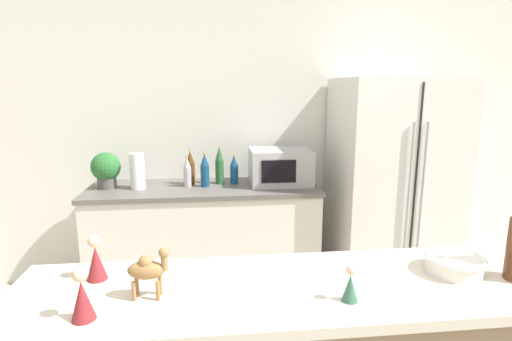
{
  "coord_description": "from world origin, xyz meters",
  "views": [
    {
      "loc": [
        -0.35,
        -0.67,
        1.66
      ],
      "look_at": [
        -0.11,
        1.45,
        1.21
      ],
      "focal_mm": 28.0,
      "sensor_mm": 36.0,
      "label": 1
    }
  ],
  "objects_px": {
    "refrigerator": "(392,187)",
    "back_bottle_4": "(219,165)",
    "back_bottle_2": "(234,170)",
    "wise_man_figurine_crimson": "(350,286)",
    "fruit_bowl": "(454,263)",
    "paper_towel_roll": "(137,171)",
    "microwave": "(280,167)",
    "back_bottle_0": "(187,172)",
    "back_bottle_1": "(205,170)",
    "potted_plant": "(106,169)",
    "camel_figurine": "(148,269)",
    "wise_man_figurine_purple": "(82,297)",
    "back_bottle_3": "(190,168)",
    "wise_man_figurine_blue": "(96,260)"
  },
  "relations": [
    {
      "from": "microwave",
      "to": "camel_figurine",
      "type": "relative_size",
      "value": 2.89
    },
    {
      "from": "camel_figurine",
      "to": "wise_man_figurine_blue",
      "type": "bearing_deg",
      "value": 143.87
    },
    {
      "from": "wise_man_figurine_purple",
      "to": "back_bottle_2",
      "type": "bearing_deg",
      "value": 75.32
    },
    {
      "from": "back_bottle_1",
      "to": "wise_man_figurine_crimson",
      "type": "bearing_deg",
      "value": -76.52
    },
    {
      "from": "back_bottle_3",
      "to": "wise_man_figurine_purple",
      "type": "distance_m",
      "value": 2.09
    },
    {
      "from": "potted_plant",
      "to": "wise_man_figurine_crimson",
      "type": "xyz_separation_m",
      "value": [
        1.23,
        -2.02,
        0.02
      ]
    },
    {
      "from": "microwave",
      "to": "back_bottle_0",
      "type": "relative_size",
      "value": 1.97
    },
    {
      "from": "back_bottle_1",
      "to": "camel_figurine",
      "type": "relative_size",
      "value": 1.63
    },
    {
      "from": "refrigerator",
      "to": "back_bottle_4",
      "type": "height_order",
      "value": "refrigerator"
    },
    {
      "from": "microwave",
      "to": "wise_man_figurine_purple",
      "type": "xyz_separation_m",
      "value": [
        -0.91,
        -2.02,
        0.05
      ]
    },
    {
      "from": "fruit_bowl",
      "to": "wise_man_figurine_blue",
      "type": "distance_m",
      "value": 1.25
    },
    {
      "from": "paper_towel_roll",
      "to": "back_bottle_1",
      "type": "bearing_deg",
      "value": 1.51
    },
    {
      "from": "microwave",
      "to": "back_bottle_2",
      "type": "relative_size",
      "value": 2.01
    },
    {
      "from": "microwave",
      "to": "paper_towel_roll",
      "type": "bearing_deg",
      "value": -177.98
    },
    {
      "from": "refrigerator",
      "to": "paper_towel_roll",
      "type": "relative_size",
      "value": 6.27
    },
    {
      "from": "paper_towel_roll",
      "to": "fruit_bowl",
      "type": "height_order",
      "value": "paper_towel_roll"
    },
    {
      "from": "wise_man_figurine_purple",
      "to": "camel_figurine",
      "type": "bearing_deg",
      "value": 31.6
    },
    {
      "from": "refrigerator",
      "to": "camel_figurine",
      "type": "distance_m",
      "value": 2.46
    },
    {
      "from": "potted_plant",
      "to": "back_bottle_1",
      "type": "height_order",
      "value": "potted_plant"
    },
    {
      "from": "potted_plant",
      "to": "back_bottle_0",
      "type": "relative_size",
      "value": 1.14
    },
    {
      "from": "back_bottle_2",
      "to": "wise_man_figurine_purple",
      "type": "bearing_deg",
      "value": -104.68
    },
    {
      "from": "camel_figurine",
      "to": "microwave",
      "type": "bearing_deg",
      "value": 68.81
    },
    {
      "from": "paper_towel_roll",
      "to": "camel_figurine",
      "type": "bearing_deg",
      "value": -78.91
    },
    {
      "from": "camel_figurine",
      "to": "wise_man_figurine_purple",
      "type": "relative_size",
      "value": 1.04
    },
    {
      "from": "back_bottle_1",
      "to": "back_bottle_2",
      "type": "height_order",
      "value": "back_bottle_1"
    },
    {
      "from": "back_bottle_2",
      "to": "fruit_bowl",
      "type": "relative_size",
      "value": 1.16
    },
    {
      "from": "fruit_bowl",
      "to": "wise_man_figurine_crimson",
      "type": "distance_m",
      "value": 0.46
    },
    {
      "from": "back_bottle_2",
      "to": "wise_man_figurine_blue",
      "type": "distance_m",
      "value": 1.92
    },
    {
      "from": "refrigerator",
      "to": "camel_figurine",
      "type": "bearing_deg",
      "value": -132.11
    },
    {
      "from": "back_bottle_0",
      "to": "wise_man_figurine_crimson",
      "type": "distance_m",
      "value": 2.09
    },
    {
      "from": "paper_towel_roll",
      "to": "back_bottle_0",
      "type": "bearing_deg",
      "value": 4.17
    },
    {
      "from": "back_bottle_2",
      "to": "paper_towel_roll",
      "type": "bearing_deg",
      "value": -173.02
    },
    {
      "from": "back_bottle_0",
      "to": "fruit_bowl",
      "type": "relative_size",
      "value": 1.18
    },
    {
      "from": "microwave",
      "to": "back_bottle_1",
      "type": "xyz_separation_m",
      "value": [
        -0.6,
        -0.03,
        -0.01
      ]
    },
    {
      "from": "paper_towel_roll",
      "to": "wise_man_figurine_crimson",
      "type": "relative_size",
      "value": 2.31
    },
    {
      "from": "paper_towel_roll",
      "to": "back_bottle_2",
      "type": "relative_size",
      "value": 1.15
    },
    {
      "from": "potted_plant",
      "to": "back_bottle_4",
      "type": "relative_size",
      "value": 0.89
    },
    {
      "from": "back_bottle_1",
      "to": "wise_man_figurine_purple",
      "type": "bearing_deg",
      "value": -98.84
    },
    {
      "from": "paper_towel_roll",
      "to": "wise_man_figurine_crimson",
      "type": "bearing_deg",
      "value": -63.37
    },
    {
      "from": "back_bottle_2",
      "to": "microwave",
      "type": "bearing_deg",
      "value": -8.02
    },
    {
      "from": "back_bottle_4",
      "to": "fruit_bowl",
      "type": "distance_m",
      "value": 2.08
    },
    {
      "from": "back_bottle_3",
      "to": "fruit_bowl",
      "type": "distance_m",
      "value": 2.18
    },
    {
      "from": "wise_man_figurine_crimson",
      "to": "back_bottle_0",
      "type": "bearing_deg",
      "value": 107.02
    },
    {
      "from": "back_bottle_1",
      "to": "wise_man_figurine_crimson",
      "type": "relative_size",
      "value": 2.28
    },
    {
      "from": "back_bottle_1",
      "to": "wise_man_figurine_purple",
      "type": "relative_size",
      "value": 1.7
    },
    {
      "from": "microwave",
      "to": "fruit_bowl",
      "type": "relative_size",
      "value": 2.33
    },
    {
      "from": "back_bottle_0",
      "to": "back_bottle_1",
      "type": "distance_m",
      "value": 0.14
    },
    {
      "from": "back_bottle_2",
      "to": "wise_man_figurine_crimson",
      "type": "distance_m",
      "value": 2.07
    },
    {
      "from": "paper_towel_roll",
      "to": "back_bottle_4",
      "type": "distance_m",
      "value": 0.64
    },
    {
      "from": "back_bottle_1",
      "to": "wise_man_figurine_blue",
      "type": "distance_m",
      "value": 1.78
    }
  ]
}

